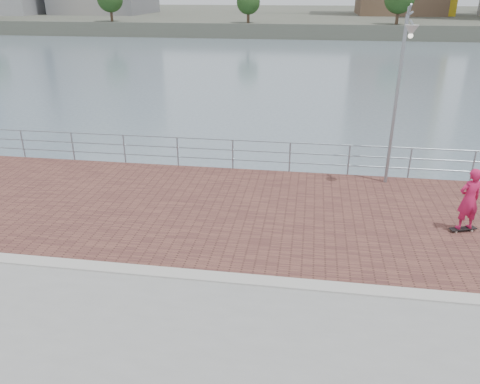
# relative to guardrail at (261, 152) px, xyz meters

# --- Properties ---
(water) EXTENTS (400.00, 400.00, 0.00)m
(water) POSITION_rel_guardrail_xyz_m (-0.00, -7.00, -2.69)
(water) COLOR slate
(water) RESTS_ON ground
(brick_lane) EXTENTS (40.00, 6.80, 0.02)m
(brick_lane) POSITION_rel_guardrail_xyz_m (-0.00, -3.40, -0.68)
(brick_lane) COLOR brown
(brick_lane) RESTS_ON seawall
(curb) EXTENTS (40.00, 0.40, 0.06)m
(curb) POSITION_rel_guardrail_xyz_m (-0.00, -7.00, -0.66)
(curb) COLOR #B7B5AD
(curb) RESTS_ON seawall
(far_shore) EXTENTS (320.00, 95.00, 2.50)m
(far_shore) POSITION_rel_guardrail_xyz_m (-0.00, 115.50, -1.44)
(far_shore) COLOR #4C5142
(far_shore) RESTS_ON ground
(guardrail) EXTENTS (39.06, 0.06, 1.13)m
(guardrail) POSITION_rel_guardrail_xyz_m (0.00, 0.00, 0.00)
(guardrail) COLOR #8C9EA8
(guardrail) RESTS_ON brick_lane
(street_lamp) EXTENTS (0.39, 1.15, 5.40)m
(street_lamp) POSITION_rel_guardrail_xyz_m (4.32, -0.90, 3.15)
(street_lamp) COLOR gray
(street_lamp) RESTS_ON brick_lane
(skateboard) EXTENTS (0.76, 0.42, 0.09)m
(skateboard) POSITION_rel_guardrail_xyz_m (5.93, -3.80, -0.61)
(skateboard) COLOR black
(skateboard) RESTS_ON brick_lane
(skateboarder) EXTENTS (0.73, 0.60, 1.72)m
(skateboarder) POSITION_rel_guardrail_xyz_m (5.93, -3.80, 0.27)
(skateboarder) COLOR #C61A4D
(skateboarder) RESTS_ON skateboard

